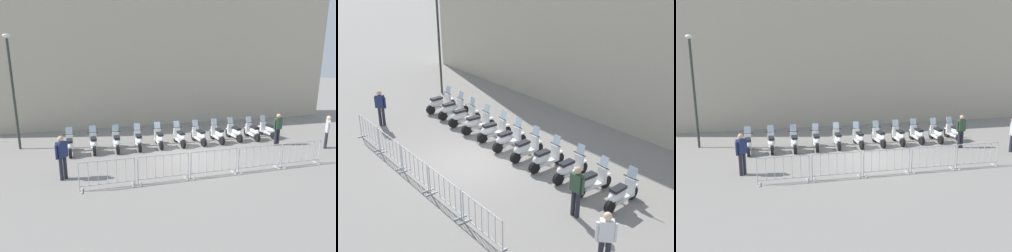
% 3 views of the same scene
% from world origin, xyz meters
% --- Properties ---
extents(ground_plane, '(120.00, 120.00, 0.00)m').
position_xyz_m(ground_plane, '(0.00, 0.00, 0.00)').
color(ground_plane, gray).
extents(motorcycle_0, '(0.59, 1.72, 1.24)m').
position_xyz_m(motorcycle_0, '(-5.72, 1.62, 0.45)').
color(motorcycle_0, black).
rests_on(motorcycle_0, ground).
extents(motorcycle_1, '(0.56, 1.73, 1.24)m').
position_xyz_m(motorcycle_1, '(-4.61, 1.73, 0.45)').
color(motorcycle_1, black).
rests_on(motorcycle_1, ground).
extents(motorcycle_2, '(0.56, 1.72, 1.24)m').
position_xyz_m(motorcycle_2, '(-3.48, 1.70, 0.45)').
color(motorcycle_2, black).
rests_on(motorcycle_2, ground).
extents(motorcycle_3, '(0.56, 1.72, 1.24)m').
position_xyz_m(motorcycle_3, '(-2.36, 1.77, 0.45)').
color(motorcycle_3, black).
rests_on(motorcycle_3, ground).
extents(motorcycle_4, '(0.56, 1.72, 1.24)m').
position_xyz_m(motorcycle_4, '(-1.24, 1.90, 0.45)').
color(motorcycle_4, black).
rests_on(motorcycle_4, ground).
extents(motorcycle_5, '(0.56, 1.73, 1.24)m').
position_xyz_m(motorcycle_5, '(-0.11, 1.91, 0.45)').
color(motorcycle_5, black).
rests_on(motorcycle_5, ground).
extents(motorcycle_6, '(0.60, 1.72, 1.24)m').
position_xyz_m(motorcycle_6, '(1.02, 1.96, 0.45)').
color(motorcycle_6, black).
rests_on(motorcycle_6, ground).
extents(motorcycle_7, '(0.56, 1.72, 1.24)m').
position_xyz_m(motorcycle_7, '(2.13, 2.04, 0.45)').
color(motorcycle_7, black).
rests_on(motorcycle_7, ground).
extents(motorcycle_8, '(0.56, 1.73, 1.24)m').
position_xyz_m(motorcycle_8, '(3.25, 2.22, 0.45)').
color(motorcycle_8, black).
rests_on(motorcycle_8, ground).
extents(motorcycle_9, '(0.56, 1.72, 1.24)m').
position_xyz_m(motorcycle_9, '(4.37, 2.18, 0.45)').
color(motorcycle_9, black).
rests_on(motorcycle_9, ground).
extents(motorcycle_10, '(0.59, 1.72, 1.24)m').
position_xyz_m(motorcycle_10, '(5.50, 2.37, 0.45)').
color(motorcycle_10, black).
rests_on(motorcycle_10, ground).
extents(barrier_segment_0, '(1.98, 0.55, 1.07)m').
position_xyz_m(barrier_segment_0, '(-3.98, -2.61, 0.52)').
color(barrier_segment_0, '#B2B5B7').
rests_on(barrier_segment_0, ground).
extents(barrier_segment_1, '(1.98, 0.55, 1.07)m').
position_xyz_m(barrier_segment_1, '(-1.92, -2.49, 0.52)').
color(barrier_segment_1, '#B2B5B7').
rests_on(barrier_segment_1, ground).
extents(barrier_segment_2, '(1.98, 0.55, 1.07)m').
position_xyz_m(barrier_segment_2, '(0.14, -2.37, 0.52)').
color(barrier_segment_2, '#B2B5B7').
rests_on(barrier_segment_2, ground).
extents(barrier_segment_3, '(1.98, 0.55, 1.07)m').
position_xyz_m(barrier_segment_3, '(2.20, -2.25, 0.52)').
color(barrier_segment_3, '#B2B5B7').
rests_on(barrier_segment_3, ground).
extents(barrier_segment_4, '(1.98, 0.55, 1.07)m').
position_xyz_m(barrier_segment_4, '(4.26, -2.13, 0.52)').
color(barrier_segment_4, '#B2B5B7').
rests_on(barrier_segment_4, ground).
extents(street_lamp, '(0.36, 0.36, 5.73)m').
position_xyz_m(street_lamp, '(-8.38, 3.11, 3.46)').
color(street_lamp, '#2D332D').
rests_on(street_lamp, ground).
extents(officer_near_row_end, '(0.41, 0.43, 1.73)m').
position_xyz_m(officer_near_row_end, '(7.22, -0.25, 0.98)').
color(officer_near_row_end, '#23232D').
rests_on(officer_near_row_end, ground).
extents(officer_mid_plaza, '(0.42, 0.41, 1.73)m').
position_xyz_m(officer_mid_plaza, '(-5.62, -1.45, 0.98)').
color(officer_mid_plaza, '#23232D').
rests_on(officer_mid_plaza, ground).
extents(officer_by_barriers, '(0.55, 0.27, 1.73)m').
position_xyz_m(officer_by_barriers, '(5.05, 0.82, 0.98)').
color(officer_by_barriers, '#23232D').
rests_on(officer_by_barriers, ground).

